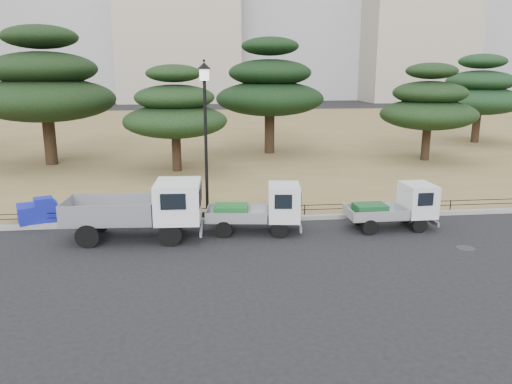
{
  "coord_description": "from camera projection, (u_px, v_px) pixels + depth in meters",
  "views": [
    {
      "loc": [
        -2.07,
        -15.63,
        5.59
      ],
      "look_at": [
        0.0,
        2.0,
        1.3
      ],
      "focal_mm": 35.0,
      "sensor_mm": 36.0,
      "label": 1
    }
  ],
  "objects": [
    {
      "name": "manhole",
      "position": [
        466.0,
        248.0,
        16.22
      ],
      "size": [
        0.6,
        0.6,
        0.01
      ],
      "primitive_type": "cylinder",
      "color": "#2D2D30",
      "rests_on": "ground"
    },
    {
      "name": "truck_kei_rear",
      "position": [
        397.0,
        207.0,
        18.11
      ],
      "size": [
        3.17,
        1.43,
        1.64
      ],
      "rotation": [
        0.0,
        0.0,
        0.03
      ],
      "color": "black",
      "rests_on": "ground"
    },
    {
      "name": "curb",
      "position": [
        254.0,
        219.0,
        19.13
      ],
      "size": [
        120.0,
        0.25,
        0.16
      ],
      "primitive_type": "cube",
      "color": "gray",
      "rests_on": "ground"
    },
    {
      "name": "truck_kei_front",
      "position": [
        261.0,
        209.0,
        17.66
      ],
      "size": [
        3.43,
        1.8,
        1.74
      ],
      "rotation": [
        0.0,
        0.0,
        -0.13
      ],
      "color": "black",
      "rests_on": "ground"
    },
    {
      "name": "pine_center_left",
      "position": [
        175.0,
        110.0,
        27.34
      ],
      "size": [
        5.75,
        5.75,
        5.84
      ],
      "color": "black",
      "rests_on": "lawn"
    },
    {
      "name": "pine_west_near",
      "position": [
        45.0,
        86.0,
        29.02
      ],
      "size": [
        8.05,
        8.05,
        8.05
      ],
      "color": "black",
      "rests_on": "lawn"
    },
    {
      "name": "tarp_pile",
      "position": [
        39.0,
        211.0,
        18.6
      ],
      "size": [
        1.66,
        1.46,
        0.92
      ],
      "rotation": [
        0.0,
        0.0,
        0.38
      ],
      "color": "#1620AF",
      "rests_on": "lawn"
    },
    {
      "name": "truck_large",
      "position": [
        143.0,
        208.0,
        16.93
      ],
      "size": [
        4.63,
        2.05,
        1.98
      ],
      "rotation": [
        0.0,
        0.0,
        -0.05
      ],
      "color": "black",
      "rests_on": "ground"
    },
    {
      "name": "pipe_fence",
      "position": [
        254.0,
        209.0,
        19.19
      ],
      "size": [
        38.0,
        0.04,
        0.4
      ],
      "color": "black",
      "rests_on": "lawn"
    },
    {
      "name": "pine_east_far",
      "position": [
        480.0,
        92.0,
        38.61
      ],
      "size": [
        6.76,
        6.76,
        6.79
      ],
      "color": "black",
      "rests_on": "lawn"
    },
    {
      "name": "lawn",
      "position": [
        220.0,
        133.0,
        46.16
      ],
      "size": [
        120.0,
        56.0,
        0.15
      ],
      "primitive_type": "cube",
      "color": "olive",
      "rests_on": "ground"
    },
    {
      "name": "ground",
      "position": [
        263.0,
        244.0,
        16.64
      ],
      "size": [
        220.0,
        220.0,
        0.0
      ],
      "primitive_type": "plane",
      "color": "black"
    },
    {
      "name": "street_lamp",
      "position": [
        205.0,
        115.0,
        18.29
      ],
      "size": [
        0.52,
        0.52,
        5.78
      ],
      "color": "black",
      "rests_on": "lawn"
    },
    {
      "name": "pine_east_near",
      "position": [
        429.0,
        105.0,
        30.79
      ],
      "size": [
        5.93,
        5.93,
        5.99
      ],
      "color": "black",
      "rests_on": "lawn"
    },
    {
      "name": "pine_center_right",
      "position": [
        270.0,
        87.0,
        33.32
      ],
      "size": [
        7.24,
        7.24,
        7.68
      ],
      "color": "black",
      "rests_on": "lawn"
    }
  ]
}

